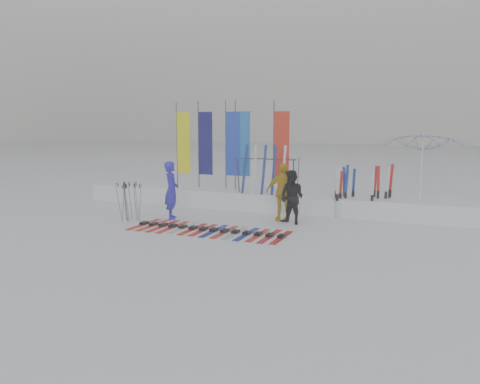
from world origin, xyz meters
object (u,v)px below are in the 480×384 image
at_px(ski_rack, 268,171).
at_px(ski_row, 208,229).
at_px(person_black, 292,197).
at_px(person_yellow, 282,192).
at_px(tent_canopy, 422,174).
at_px(person_blue, 171,190).

bearing_deg(ski_rack, ski_row, -98.35).
relative_size(person_black, person_yellow, 0.91).
relative_size(person_black, ski_row, 0.36).
distance_m(tent_canopy, ski_rack, 4.95).
distance_m(person_blue, person_black, 3.77).
bearing_deg(person_blue, ski_rack, -72.41).
xyz_separation_m(tent_canopy, ski_row, (-5.42, -4.31, -1.35)).
distance_m(person_yellow, ski_row, 2.75).
xyz_separation_m(person_black, ski_rack, (-1.38, 1.77, 0.58)).
relative_size(tent_canopy, ski_rack, 1.51).
height_order(person_blue, tent_canopy, tent_canopy).
xyz_separation_m(person_blue, ski_rack, (2.32, 2.48, 0.48)).
height_order(person_black, person_yellow, person_yellow).
bearing_deg(ski_rack, person_blue, -133.15).
bearing_deg(tent_canopy, person_yellow, -151.26).
relative_size(person_black, ski_rack, 0.79).
bearing_deg(tent_canopy, ski_row, -141.51).
height_order(ski_row, ski_rack, ski_rack).
bearing_deg(ski_rack, person_yellow, -55.42).
height_order(tent_canopy, ski_row, tent_canopy).
xyz_separation_m(person_blue, ski_row, (1.80, -1.07, -0.87)).
bearing_deg(person_yellow, person_blue, -164.81).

